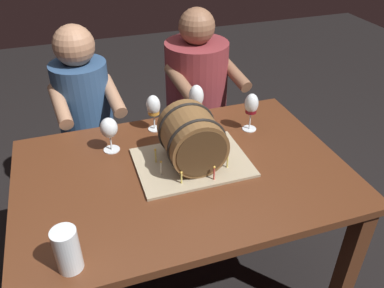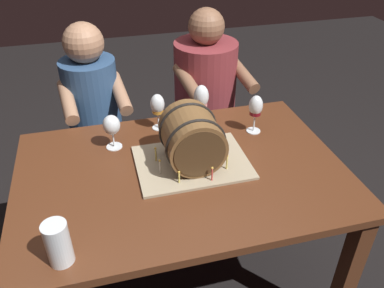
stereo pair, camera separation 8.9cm
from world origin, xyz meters
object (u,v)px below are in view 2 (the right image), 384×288
(barrel_cake, at_px, (192,141))
(wine_glass_rose, at_px, (201,98))
(beer_pint, at_px, (59,245))
(dining_table, at_px, (182,190))
(wine_glass_amber, at_px, (157,106))
(person_seated_right, at_px, (205,111))
(wine_glass_red, at_px, (256,108))
(wine_glass_empty, at_px, (112,126))
(person_seated_left, at_px, (97,131))

(barrel_cake, relative_size, wine_glass_rose, 2.53)
(beer_pint, bearing_deg, wine_glass_rose, 48.08)
(dining_table, xyz_separation_m, wine_glass_amber, (-0.03, 0.36, 0.23))
(wine_glass_amber, bearing_deg, person_seated_right, 49.29)
(wine_glass_rose, distance_m, wine_glass_amber, 0.23)
(dining_table, distance_m, wine_glass_red, 0.51)
(wine_glass_amber, distance_m, wine_glass_red, 0.46)
(dining_table, bearing_deg, wine_glass_amber, 94.91)
(wine_glass_empty, bearing_deg, wine_glass_amber, 26.28)
(barrel_cake, bearing_deg, wine_glass_empty, 145.73)
(dining_table, height_order, wine_glass_rose, wine_glass_rose)
(dining_table, bearing_deg, wine_glass_rose, 63.38)
(barrel_cake, height_order, person_seated_left, person_seated_left)
(wine_glass_red, height_order, person_seated_left, person_seated_left)
(barrel_cake, height_order, wine_glass_amber, barrel_cake)
(wine_glass_rose, relative_size, wine_glass_empty, 1.15)
(dining_table, xyz_separation_m, wine_glass_rose, (0.19, 0.39, 0.23))
(barrel_cake, bearing_deg, person_seated_right, 69.49)
(barrel_cake, bearing_deg, dining_table, -147.82)
(barrel_cake, xyz_separation_m, person_seated_left, (-0.38, 0.74, -0.34))
(wine_glass_amber, xyz_separation_m, beer_pint, (-0.45, -0.72, -0.05))
(barrel_cake, distance_m, wine_glass_rose, 0.38)
(wine_glass_red, xyz_separation_m, beer_pint, (-0.88, -0.57, -0.06))
(dining_table, xyz_separation_m, wine_glass_red, (0.41, 0.21, 0.24))
(wine_glass_empty, xyz_separation_m, wine_glass_red, (0.66, -0.03, 0.02))
(dining_table, xyz_separation_m, barrel_cake, (0.05, 0.03, 0.22))
(wine_glass_red, distance_m, beer_pint, 1.05)
(barrel_cake, relative_size, wine_glass_empty, 2.91)
(wine_glass_rose, bearing_deg, wine_glass_empty, -162.55)
(person_seated_left, bearing_deg, wine_glass_amber, -54.47)
(barrel_cake, height_order, person_seated_right, person_seated_right)
(wine_glass_red, bearing_deg, wine_glass_amber, 161.50)
(wine_glass_amber, height_order, wine_glass_red, wine_glass_red)
(wine_glass_rose, relative_size, wine_glass_amber, 1.03)
(person_seated_left, bearing_deg, beer_pint, -97.38)
(person_seated_left, xyz_separation_m, person_seated_right, (0.66, 0.00, 0.05))
(person_seated_left, bearing_deg, person_seated_right, 0.06)
(wine_glass_rose, relative_size, person_seated_right, 0.16)
(dining_table, bearing_deg, wine_glass_red, 27.34)
(barrel_cake, bearing_deg, wine_glass_rose, 68.30)
(wine_glass_empty, distance_m, person_seated_left, 0.63)
(barrel_cake, height_order, wine_glass_rose, barrel_cake)
(barrel_cake, bearing_deg, beer_pint, -143.35)
(dining_table, distance_m, wine_glass_rose, 0.49)
(dining_table, distance_m, wine_glass_amber, 0.42)
(person_seated_right, bearing_deg, wine_glass_empty, -137.84)
(beer_pint, bearing_deg, dining_table, 37.12)
(wine_glass_empty, xyz_separation_m, person_seated_left, (-0.07, 0.53, -0.34))
(wine_glass_rose, relative_size, beer_pint, 1.20)
(dining_table, distance_m, barrel_cake, 0.23)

